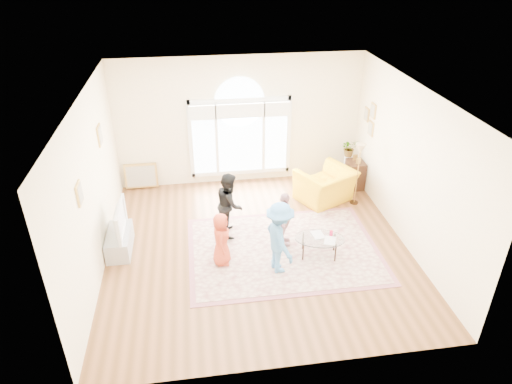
{
  "coord_description": "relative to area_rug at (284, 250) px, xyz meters",
  "views": [
    {
      "loc": [
        -1.13,
        -7.48,
        5.52
      ],
      "look_at": [
        0.01,
        0.3,
        1.12
      ],
      "focal_mm": 32.0,
      "sensor_mm": 36.0,
      "label": 1
    }
  ],
  "objects": [
    {
      "name": "child_black",
      "position": [
        -1.0,
        0.77,
        0.7
      ],
      "size": [
        0.58,
        0.72,
        1.39
      ],
      "primitive_type": "imported",
      "rotation": [
        0.0,
        0.0,
        1.49
      ],
      "color": "black",
      "rests_on": "area_rug"
    },
    {
      "name": "side_cabinet",
      "position": [
        2.28,
        2.37,
        0.34
      ],
      "size": [
        0.4,
        0.5,
        0.7
      ],
      "primitive_type": "cube",
      "color": "black",
      "rests_on": "ground"
    },
    {
      "name": "child_red",
      "position": [
        -1.26,
        -0.23,
        0.55
      ],
      "size": [
        0.41,
        0.57,
        1.08
      ],
      "primitive_type": "imported",
      "rotation": [
        0.0,
        0.0,
        1.44
      ],
      "color": "#BD3F24",
      "rests_on": "area_rug"
    },
    {
      "name": "area_rug",
      "position": [
        0.0,
        0.0,
        0.0
      ],
      "size": [
        3.6,
        2.6,
        0.02
      ],
      "primitive_type": "cube",
      "color": "beige",
      "rests_on": "ground"
    },
    {
      "name": "tv_console",
      "position": [
        -3.25,
        0.48,
        0.2
      ],
      "size": [
        0.45,
        1.0,
        0.42
      ],
      "primitive_type": "cube",
      "color": "#9CA0A5",
      "rests_on": "ground"
    },
    {
      "name": "rug_border",
      "position": [
        -0.0,
        0.0,
        -0.0
      ],
      "size": [
        3.8,
        2.8,
        0.01
      ],
      "primitive_type": "cube",
      "color": "#91535D",
      "rests_on": "ground"
    },
    {
      "name": "armchair",
      "position": [
        1.37,
        1.84,
        0.38
      ],
      "size": [
        1.56,
        1.49,
        0.78
      ],
      "primitive_type": "imported",
      "rotation": [
        0.0,
        0.0,
        3.62
      ],
      "color": "yellow",
      "rests_on": "ground"
    },
    {
      "name": "potted_plant",
      "position": [
        2.2,
        2.74,
        0.91
      ],
      "size": [
        0.44,
        0.39,
        0.44
      ],
      "primitive_type": "imported",
      "rotation": [
        0.0,
        0.0,
        0.12
      ],
      "color": "#33722D",
      "rests_on": "plant_pedestal"
    },
    {
      "name": "room_shell",
      "position": [
        -0.49,
        3.01,
        1.56
      ],
      "size": [
        6.0,
        6.0,
        6.0
      ],
      "color": "#FCEDC3",
      "rests_on": "ground"
    },
    {
      "name": "floor_lamp",
      "position": [
        2.03,
        1.61,
        1.27
      ],
      "size": [
        0.27,
        0.27,
        1.51
      ],
      "color": "black",
      "rests_on": "ground"
    },
    {
      "name": "ground",
      "position": [
        -0.5,
        0.18,
        -0.01
      ],
      "size": [
        6.0,
        6.0,
        0.0
      ],
      "primitive_type": "plane",
      "color": "brown",
      "rests_on": "ground"
    },
    {
      "name": "coffee_table",
      "position": [
        0.65,
        -0.27,
        0.39
      ],
      "size": [
        1.09,
        0.83,
        0.54
      ],
      "rotation": [
        0.0,
        0.0,
        -0.23
      ],
      "color": "silver",
      "rests_on": "ground"
    },
    {
      "name": "leaning_picture",
      "position": [
        -3.0,
        3.08,
        -0.01
      ],
      "size": [
        0.8,
        0.14,
        0.62
      ],
      "primitive_type": "cube",
      "rotation": [
        -0.14,
        0.0,
        0.0
      ],
      "color": "tan",
      "rests_on": "ground"
    },
    {
      "name": "plant_pedestal",
      "position": [
        2.2,
        2.74,
        0.34
      ],
      "size": [
        0.2,
        0.2,
        0.7
      ],
      "primitive_type": "cylinder",
      "color": "white",
      "rests_on": "ground"
    },
    {
      "name": "television",
      "position": [
        -3.24,
        0.48,
        0.71
      ],
      "size": [
        0.17,
        1.04,
        0.6
      ],
      "color": "black",
      "rests_on": "tv_console"
    },
    {
      "name": "child_blue",
      "position": [
        -0.22,
        -0.59,
        0.72
      ],
      "size": [
        0.72,
        1.02,
        1.43
      ],
      "primitive_type": "imported",
      "rotation": [
        0.0,
        0.0,
        1.79
      ],
      "color": "#4784C4",
      "rests_on": "area_rug"
    },
    {
      "name": "child_pink",
      "position": [
        0.03,
        0.19,
        0.6
      ],
      "size": [
        0.42,
        0.73,
        1.18
      ],
      "primitive_type": "imported",
      "rotation": [
        0.0,
        0.0,
        1.37
      ],
      "color": "#C89094",
      "rests_on": "area_rug"
    }
  ]
}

